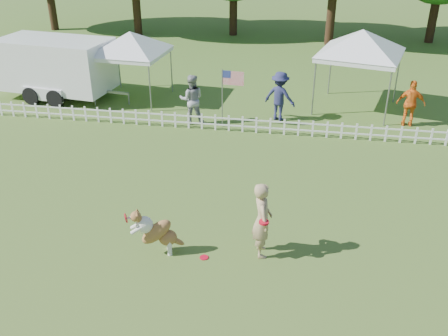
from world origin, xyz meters
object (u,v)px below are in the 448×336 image
Objects in this scene: dog at (157,232)px; spectator_c at (411,104)px; frisbee_on_turf at (204,257)px; flag_pole at (222,99)px; canopy_tent_left at (133,67)px; spectator_b at (280,96)px; spectator_a at (192,99)px; canopy_tent_right at (358,71)px; cargo_trailer at (57,68)px; handler at (262,220)px.

spectator_c is (6.93, 9.10, 0.26)m from dog.
frisbee_on_turf is 0.09× the size of flag_pole.
spectator_b is (6.20, -1.34, -0.45)m from canopy_tent_left.
flag_pole is at bearing 47.71° from spectator_b.
canopy_tent_left is 1.48× the size of spectator_b.
spectator_a reaches higher than dog.
canopy_tent_right is (5.07, 10.62, 0.94)m from dog.
cargo_trailer is 9.51m from spectator_b.
canopy_tent_right is 1.42× the size of flag_pole.
spectator_a is at bearing 77.19° from dog.
canopy_tent_left is (-4.04, 10.23, 0.78)m from dog.
frisbee_on_turf is 8.32m from spectator_a.
spectator_c is (1.86, -1.52, -0.68)m from canopy_tent_right.
flag_pole is 1.26× the size of spectator_c.
spectator_a is at bearing 10.37° from handler.
spectator_a is (-1.04, 8.00, 0.33)m from dog.
handler is 1.08× the size of spectator_c.
handler is at bearing -52.20° from canopy_tent_left.
frisbee_on_turf is 11.52m from canopy_tent_left.
frisbee_on_turf is 7.96m from flag_pole.
canopy_tent_right is at bearing 7.15° from canopy_tent_left.
canopy_tent_right is (9.11, 0.40, 0.16)m from canopy_tent_left.
dog is at bearing 96.50° from spectator_b.
spectator_b is at bearing -176.65° from spectator_a.
flag_pole is (0.14, 7.83, 0.48)m from dog.
spectator_b is at bearing 1.09° from cargo_trailer.
canopy_tent_right is 1.79× the size of spectator_c.
canopy_tent_right reaches higher than spectator_c.
dog is 8.07m from spectator_a.
flag_pole reaches higher than spectator_c.
handler is at bearing 17.62° from frisbee_on_turf.
cargo_trailer reaches higher than spectator_c.
handler is 1.53× the size of dog.
handler is 0.33× the size of cargo_trailer.
canopy_tent_right reaches higher than handler.
handler is 0.60× the size of canopy_tent_right.
flag_pole is 1.20m from spectator_a.
dog is 11.44m from spectator_c.
spectator_a is at bearing -31.87° from canopy_tent_left.
spectator_b is (-0.21, 8.47, 0.01)m from handler.
dog is 7.85m from flag_pole.
flag_pole reaches higher than spectator_a.
handler is 9.17× the size of frisbee_on_turf.
spectator_c is (7.96, 1.10, -0.07)m from spectator_a.
spectator_b is (-2.91, -1.74, -0.61)m from canopy_tent_right.
spectator_a is 3.31m from spectator_b.
cargo_trailer is at bearing -29.34° from spectator_a.
canopy_tent_right is 0.54× the size of cargo_trailer.
dog is 5.99× the size of frisbee_on_turf.
canopy_tent_left is at bearing -163.50° from canopy_tent_right.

